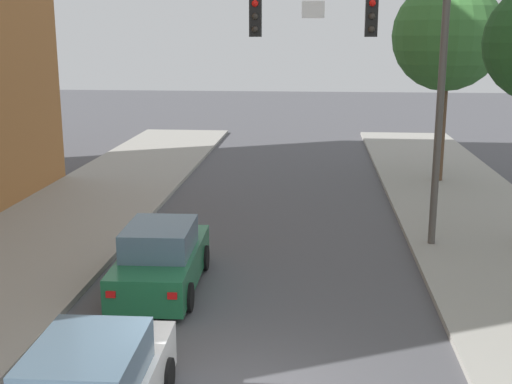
# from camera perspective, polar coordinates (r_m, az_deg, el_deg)

# --- Properties ---
(traffic_signal_mast) EXTENTS (6.47, 0.38, 7.50)m
(traffic_signal_mast) POSITION_cam_1_polar(r_m,az_deg,el_deg) (18.23, 10.07, 11.54)
(traffic_signal_mast) COLOR #514C47
(traffic_signal_mast) RESTS_ON sidewalk_right
(car_lead_green) EXTENTS (1.93, 4.28, 1.60)m
(car_lead_green) POSITION_cam_1_polar(r_m,az_deg,el_deg) (15.78, -8.13, -5.77)
(car_lead_green) COLOR #1E663D
(car_lead_green) RESTS_ON ground
(street_tree_third) EXTENTS (4.22, 4.22, 7.78)m
(street_tree_third) POSITION_cam_1_polar(r_m,az_deg,el_deg) (27.08, 16.13, 12.76)
(street_tree_third) COLOR brown
(street_tree_third) RESTS_ON sidewalk_right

